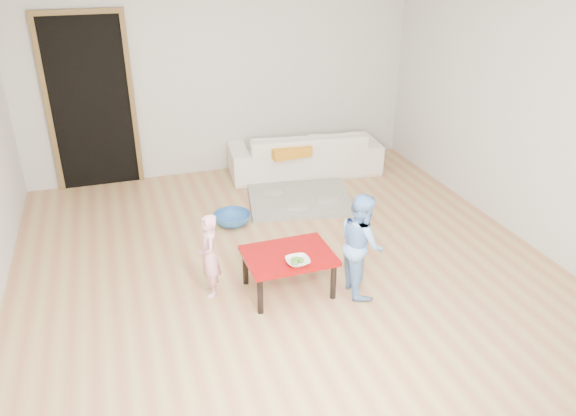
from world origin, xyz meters
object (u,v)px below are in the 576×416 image
red_table (288,272)px  child_blue (361,244)px  sofa (304,152)px  child_pink (209,256)px  bowl (298,261)px  basin (232,219)px

red_table → child_blue: bearing=-16.3°
sofa → child_pink: size_ratio=2.57×
red_table → bowl: bowl is taller
bowl → child_pink: bearing=152.1°
bowl → child_blue: size_ratio=0.21×
bowl → basin: (-0.21, 1.58, -0.34)m
sofa → child_pink: (-1.71, -2.40, 0.09)m
child_blue → basin: 1.80m
bowl → child_blue: 0.58m
red_table → child_pink: (-0.66, 0.18, 0.19)m
bowl → child_pink: size_ratio=0.26×
child_pink → child_blue: (1.26, -0.35, 0.08)m
basin → child_pink: bearing=-111.0°
basin → bowl: bearing=-82.5°
sofa → bowl: bearing=75.1°
red_table → child_blue: 0.68m
red_table → basin: size_ratio=1.88×
child_blue → bowl: bearing=94.3°
child_blue → basin: child_blue is taller
child_blue → child_pink: bearing=77.9°
child_pink → child_blue: 1.31m
sofa → red_table: 2.78m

